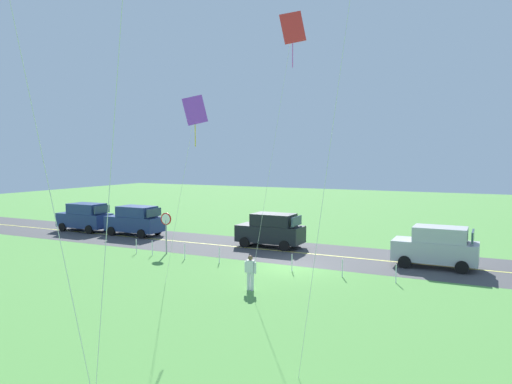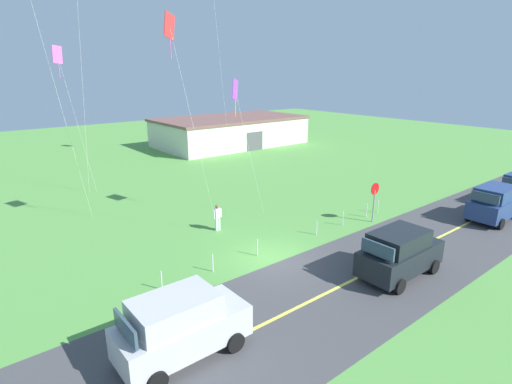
{
  "view_description": "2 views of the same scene",
  "coord_description": "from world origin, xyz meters",
  "px_view_note": "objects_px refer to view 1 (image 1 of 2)",
  "views": [
    {
      "loc": [
        -9.8,
        24.13,
        6.11
      ],
      "look_at": [
        1.0,
        2.16,
        4.24
      ],
      "focal_mm": 34.06,
      "sensor_mm": 36.0,
      "label": 1
    },
    {
      "loc": [
        -12.29,
        -13.96,
        9.16
      ],
      "look_at": [
        1.36,
        3.0,
        2.56
      ],
      "focal_mm": 28.16,
      "sensor_mm": 36.0,
      "label": 2
    }
  ],
  "objects_px": {
    "car_parked_east_far": "(85,217)",
    "car_parked_west_near": "(436,246)",
    "car_suv_foreground": "(271,230)",
    "kite_red_low": "(292,34)",
    "person_adult_near": "(250,271)",
    "kite_orange_near": "(195,114)",
    "car_parked_east_near": "(135,220)",
    "stop_sign": "(166,225)"
  },
  "relations": [
    {
      "from": "car_parked_east_far",
      "to": "person_adult_near",
      "type": "bearing_deg",
      "value": 154.34
    },
    {
      "from": "person_adult_near",
      "to": "car_suv_foreground",
      "type": "bearing_deg",
      "value": -163.2
    },
    {
      "from": "person_adult_near",
      "to": "kite_red_low",
      "type": "height_order",
      "value": "kite_red_low"
    },
    {
      "from": "stop_sign",
      "to": "car_suv_foreground",
      "type": "bearing_deg",
      "value": -135.03
    },
    {
      "from": "car_parked_west_near",
      "to": "car_parked_east_far",
      "type": "bearing_deg",
      "value": -2.13
    },
    {
      "from": "car_parked_east_far",
      "to": "stop_sign",
      "type": "distance_m",
      "value": 12.2
    },
    {
      "from": "car_suv_foreground",
      "to": "kite_red_low",
      "type": "xyz_separation_m",
      "value": [
        -5.59,
        10.35,
        9.89
      ]
    },
    {
      "from": "kite_orange_near",
      "to": "person_adult_near",
      "type": "bearing_deg",
      "value": -154.53
    },
    {
      "from": "car_parked_east_near",
      "to": "kite_orange_near",
      "type": "xyz_separation_m",
      "value": [
        -12.47,
        10.66,
        6.78
      ]
    },
    {
      "from": "person_adult_near",
      "to": "kite_orange_near",
      "type": "distance_m",
      "value": 7.49
    },
    {
      "from": "car_suv_foreground",
      "to": "kite_red_low",
      "type": "height_order",
      "value": "kite_red_low"
    },
    {
      "from": "car_parked_west_near",
      "to": "person_adult_near",
      "type": "xyz_separation_m",
      "value": [
        7.06,
        8.46,
        -0.29
      ]
    },
    {
      "from": "car_parked_west_near",
      "to": "car_parked_east_far",
      "type": "xyz_separation_m",
      "value": [
        26.75,
        -1.0,
        0.0
      ]
    },
    {
      "from": "car_suv_foreground",
      "to": "car_parked_east_far",
      "type": "distance_m",
      "value": 16.25
    },
    {
      "from": "stop_sign",
      "to": "kite_red_low",
      "type": "height_order",
      "value": "kite_red_low"
    },
    {
      "from": "car_parked_west_near",
      "to": "car_parked_east_far",
      "type": "relative_size",
      "value": 1.0
    },
    {
      "from": "stop_sign",
      "to": "person_adult_near",
      "type": "xyz_separation_m",
      "value": [
        -8.36,
        4.98,
        -0.94
      ]
    },
    {
      "from": "car_suv_foreground",
      "to": "kite_red_low",
      "type": "relative_size",
      "value": 0.37
    },
    {
      "from": "car_parked_east_far",
      "to": "stop_sign",
      "type": "relative_size",
      "value": 1.72
    },
    {
      "from": "car_parked_west_near",
      "to": "person_adult_near",
      "type": "bearing_deg",
      "value": 50.17
    },
    {
      "from": "car_parked_east_near",
      "to": "stop_sign",
      "type": "xyz_separation_m",
      "value": [
        -6.33,
        4.62,
        0.65
      ]
    },
    {
      "from": "kite_red_low",
      "to": "kite_orange_near",
      "type": "height_order",
      "value": "kite_red_low"
    },
    {
      "from": "car_parked_east_near",
      "to": "kite_orange_near",
      "type": "height_order",
      "value": "kite_orange_near"
    },
    {
      "from": "car_suv_foreground",
      "to": "car_parked_east_near",
      "type": "bearing_deg",
      "value": 1.46
    },
    {
      "from": "car_parked_east_near",
      "to": "kite_orange_near",
      "type": "distance_m",
      "value": 17.75
    },
    {
      "from": "stop_sign",
      "to": "kite_red_low",
      "type": "bearing_deg",
      "value": 152.61
    },
    {
      "from": "car_parked_east_near",
      "to": "kite_orange_near",
      "type": "relative_size",
      "value": 0.5
    },
    {
      "from": "stop_sign",
      "to": "kite_orange_near",
      "type": "xyz_separation_m",
      "value": [
        -6.14,
        6.04,
        6.13
      ]
    },
    {
      "from": "car_parked_east_near",
      "to": "kite_red_low",
      "type": "relative_size",
      "value": 0.37
    },
    {
      "from": "car_suv_foreground",
      "to": "kite_orange_near",
      "type": "xyz_separation_m",
      "value": [
        -1.23,
        10.94,
        6.78
      ]
    },
    {
      "from": "car_suv_foreground",
      "to": "stop_sign",
      "type": "height_order",
      "value": "stop_sign"
    },
    {
      "from": "kite_red_low",
      "to": "car_parked_east_far",
      "type": "bearing_deg",
      "value": -24.45
    },
    {
      "from": "person_adult_near",
      "to": "kite_red_low",
      "type": "xyz_separation_m",
      "value": [
        -2.15,
        0.47,
        10.18
      ]
    },
    {
      "from": "person_adult_near",
      "to": "stop_sign",
      "type": "bearing_deg",
      "value": -123.18
    },
    {
      "from": "car_parked_east_near",
      "to": "person_adult_near",
      "type": "distance_m",
      "value": 17.55
    },
    {
      "from": "car_parked_west_near",
      "to": "kite_red_low",
      "type": "bearing_deg",
      "value": 61.18
    },
    {
      "from": "car_parked_east_near",
      "to": "stop_sign",
      "type": "distance_m",
      "value": 7.87
    },
    {
      "from": "car_suv_foreground",
      "to": "kite_orange_near",
      "type": "bearing_deg",
      "value": 96.39
    },
    {
      "from": "car_parked_east_near",
      "to": "car_parked_west_near",
      "type": "xyz_separation_m",
      "value": [
        -21.75,
        1.13,
        0.0
      ]
    },
    {
      "from": "car_parked_east_near",
      "to": "stop_sign",
      "type": "height_order",
      "value": "stop_sign"
    },
    {
      "from": "person_adult_near",
      "to": "kite_red_low",
      "type": "distance_m",
      "value": 10.41
    },
    {
      "from": "car_parked_east_far",
      "to": "car_parked_west_near",
      "type": "bearing_deg",
      "value": 177.87
    }
  ]
}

